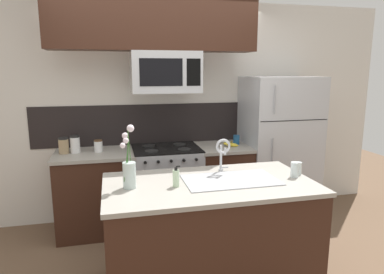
{
  "coord_description": "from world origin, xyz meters",
  "views": [
    {
      "loc": [
        -0.6,
        -2.87,
        1.79
      ],
      "look_at": [
        0.15,
        0.27,
        1.16
      ],
      "focal_mm": 32.0,
      "sensor_mm": 36.0,
      "label": 1
    }
  ],
  "objects_px": {
    "coffee_tin": "(236,140)",
    "refrigerator": "(278,146)",
    "storage_jar_short": "(98,146)",
    "drinking_glass": "(295,170)",
    "microwave": "(165,72)",
    "spare_glass": "(298,168)",
    "storage_jar_medium": "(75,144)",
    "banana_bunch": "(231,145)",
    "sink_faucet": "(223,151)",
    "storage_jar_tall": "(64,146)",
    "stove_range": "(167,186)",
    "dish_soap_bottle": "(176,178)",
    "flower_vase": "(129,171)"
  },
  "relations": [
    {
      "from": "refrigerator",
      "to": "sink_faucet",
      "type": "xyz_separation_m",
      "value": [
        -1.08,
        -1.05,
        0.25
      ]
    },
    {
      "from": "refrigerator",
      "to": "storage_jar_tall",
      "type": "height_order",
      "value": "refrigerator"
    },
    {
      "from": "storage_jar_tall",
      "to": "sink_faucet",
      "type": "distance_m",
      "value": 1.79
    },
    {
      "from": "banana_bunch",
      "to": "coffee_tin",
      "type": "xyz_separation_m",
      "value": [
        0.1,
        0.11,
        0.03
      ]
    },
    {
      "from": "sink_faucet",
      "to": "drinking_glass",
      "type": "relative_size",
      "value": 2.38
    },
    {
      "from": "banana_bunch",
      "to": "drinking_glass",
      "type": "bearing_deg",
      "value": -84.65
    },
    {
      "from": "refrigerator",
      "to": "spare_glass",
      "type": "bearing_deg",
      "value": -110.07
    },
    {
      "from": "microwave",
      "to": "drinking_glass",
      "type": "xyz_separation_m",
      "value": [
        0.88,
        -1.27,
        -0.8
      ]
    },
    {
      "from": "storage_jar_medium",
      "to": "dish_soap_bottle",
      "type": "xyz_separation_m",
      "value": [
        0.86,
        -1.33,
        -0.03
      ]
    },
    {
      "from": "refrigerator",
      "to": "coffee_tin",
      "type": "distance_m",
      "value": 0.55
    },
    {
      "from": "microwave",
      "to": "spare_glass",
      "type": "distance_m",
      "value": 1.73
    },
    {
      "from": "banana_bunch",
      "to": "flower_vase",
      "type": "distance_m",
      "value": 1.72
    },
    {
      "from": "coffee_tin",
      "to": "storage_jar_tall",
      "type": "bearing_deg",
      "value": -179.51
    },
    {
      "from": "banana_bunch",
      "to": "spare_glass",
      "type": "distance_m",
      "value": 1.18
    },
    {
      "from": "dish_soap_bottle",
      "to": "banana_bunch",
      "type": "bearing_deg",
      "value": 53.96
    },
    {
      "from": "storage_jar_tall",
      "to": "storage_jar_short",
      "type": "height_order",
      "value": "storage_jar_tall"
    },
    {
      "from": "stove_range",
      "to": "dish_soap_bottle",
      "type": "distance_m",
      "value": 1.4
    },
    {
      "from": "storage_jar_tall",
      "to": "drinking_glass",
      "type": "height_order",
      "value": "storage_jar_tall"
    },
    {
      "from": "storage_jar_short",
      "to": "drinking_glass",
      "type": "relative_size",
      "value": 1.03
    },
    {
      "from": "sink_faucet",
      "to": "dish_soap_bottle",
      "type": "relative_size",
      "value": 1.85
    },
    {
      "from": "flower_vase",
      "to": "microwave",
      "type": "bearing_deg",
      "value": 68.38
    },
    {
      "from": "coffee_tin",
      "to": "drinking_glass",
      "type": "bearing_deg",
      "value": -89.49
    },
    {
      "from": "storage_jar_medium",
      "to": "coffee_tin",
      "type": "xyz_separation_m",
      "value": [
        1.86,
        0.01,
        -0.04
      ]
    },
    {
      "from": "storage_jar_short",
      "to": "drinking_glass",
      "type": "distance_m",
      "value": 2.09
    },
    {
      "from": "storage_jar_tall",
      "to": "banana_bunch",
      "type": "distance_m",
      "value": 1.87
    },
    {
      "from": "banana_bunch",
      "to": "spare_glass",
      "type": "xyz_separation_m",
      "value": [
        0.18,
        -1.17,
        0.03
      ]
    },
    {
      "from": "storage_jar_short",
      "to": "storage_jar_tall",
      "type": "bearing_deg",
      "value": 179.19
    },
    {
      "from": "refrigerator",
      "to": "storage_jar_medium",
      "type": "xyz_separation_m",
      "value": [
        -2.39,
        0.02,
        0.15
      ]
    },
    {
      "from": "coffee_tin",
      "to": "flower_vase",
      "type": "height_order",
      "value": "flower_vase"
    },
    {
      "from": "microwave",
      "to": "storage_jar_short",
      "type": "height_order",
      "value": "microwave"
    },
    {
      "from": "storage_jar_medium",
      "to": "coffee_tin",
      "type": "distance_m",
      "value": 1.86
    },
    {
      "from": "storage_jar_tall",
      "to": "coffee_tin",
      "type": "relative_size",
      "value": 1.58
    },
    {
      "from": "storage_jar_tall",
      "to": "stove_range",
      "type": "bearing_deg",
      "value": -1.71
    },
    {
      "from": "sink_faucet",
      "to": "stove_range",
      "type": "bearing_deg",
      "value": 107.71
    },
    {
      "from": "microwave",
      "to": "banana_bunch",
      "type": "distance_m",
      "value": 1.14
    },
    {
      "from": "storage_jar_short",
      "to": "refrigerator",
      "type": "bearing_deg",
      "value": -0.21
    },
    {
      "from": "storage_jar_tall",
      "to": "dish_soap_bottle",
      "type": "xyz_separation_m",
      "value": [
        0.97,
        -1.33,
        -0.02
      ]
    },
    {
      "from": "storage_jar_tall",
      "to": "coffee_tin",
      "type": "bearing_deg",
      "value": 0.49
    },
    {
      "from": "drinking_glass",
      "to": "flower_vase",
      "type": "xyz_separation_m",
      "value": [
        -1.36,
        0.05,
        0.07
      ]
    },
    {
      "from": "storage_jar_medium",
      "to": "refrigerator",
      "type": "bearing_deg",
      "value": -0.43
    },
    {
      "from": "microwave",
      "to": "spare_glass",
      "type": "bearing_deg",
      "value": -51.81
    },
    {
      "from": "microwave",
      "to": "drinking_glass",
      "type": "height_order",
      "value": "microwave"
    },
    {
      "from": "refrigerator",
      "to": "banana_bunch",
      "type": "height_order",
      "value": "refrigerator"
    },
    {
      "from": "storage_jar_medium",
      "to": "banana_bunch",
      "type": "xyz_separation_m",
      "value": [
        1.75,
        -0.1,
        -0.07
      ]
    },
    {
      "from": "dish_soap_bottle",
      "to": "flower_vase",
      "type": "xyz_separation_m",
      "value": [
        -0.35,
        0.06,
        0.07
      ]
    },
    {
      "from": "banana_bunch",
      "to": "storage_jar_short",
      "type": "bearing_deg",
      "value": 176.61
    },
    {
      "from": "stove_range",
      "to": "storage_jar_tall",
      "type": "relative_size",
      "value": 5.36
    },
    {
      "from": "refrigerator",
      "to": "storage_jar_short",
      "type": "distance_m",
      "value": 2.16
    },
    {
      "from": "coffee_tin",
      "to": "refrigerator",
      "type": "bearing_deg",
      "value": -3.21
    },
    {
      "from": "coffee_tin",
      "to": "sink_faucet",
      "type": "relative_size",
      "value": 0.36
    }
  ]
}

